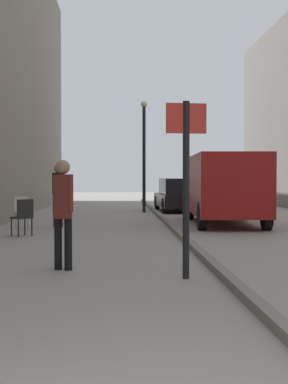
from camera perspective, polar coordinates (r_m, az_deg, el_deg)
ground_plane at (r=14.30m, az=-2.89°, el=-4.41°), size 80.00×80.00×0.00m
kerb_strip at (r=14.38m, az=3.43°, el=-4.14°), size 0.16×40.00×0.12m
pedestrian_main_foreground at (r=8.59m, az=-8.69°, el=-1.56°), size 0.34×0.26×1.77m
pedestrian_mid_block at (r=16.18m, az=-9.22°, el=0.12°), size 0.36×0.27×1.88m
pedestrian_far_crossing at (r=21.92m, az=-8.34°, el=0.11°), size 0.32×0.21×1.63m
delivery_van at (r=17.06m, az=8.61°, el=0.55°), size 2.30×5.61×2.19m
parked_car at (r=23.53m, az=3.78°, el=-0.34°), size 1.96×4.26×1.45m
street_sign_post at (r=7.79m, az=4.54°, el=2.00°), size 0.60×0.10×2.60m
lamp_post at (r=22.71m, az=0.00°, el=4.67°), size 0.28×0.28×4.76m
cafe_chair_near_window at (r=13.76m, az=-12.85°, el=-2.40°), size 0.62×0.62×0.94m
cafe_chair_by_doorway at (r=15.74m, az=-12.89°, el=-1.91°), size 0.61×0.61×0.94m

